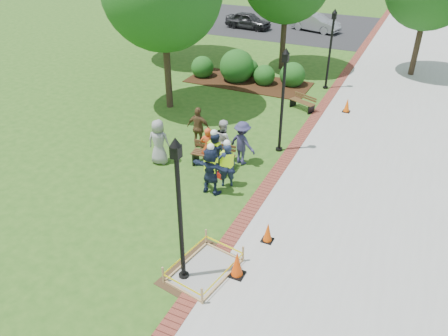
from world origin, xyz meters
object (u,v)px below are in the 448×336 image
at_px(wet_concrete_pad, 204,265).
at_px(lamp_near, 179,203).
at_px(bench_near, 213,160).
at_px(hivis_worker_c, 214,153).
at_px(cone_front, 237,264).
at_px(hivis_worker_b, 227,163).
at_px(hivis_worker_a, 211,169).

distance_m(wet_concrete_pad, lamp_near, 2.32).
xyz_separation_m(bench_near, hivis_worker_c, (0.30, -0.51, 0.63)).
bearing_deg(bench_near, cone_front, -57.54).
xyz_separation_m(cone_front, hivis_worker_b, (-2.13, 3.98, 0.52)).
relative_size(bench_near, cone_front, 2.10).
bearing_deg(bench_near, hivis_worker_c, -59.22).
distance_m(lamp_near, hivis_worker_c, 5.64).
height_order(lamp_near, hivis_worker_b, lamp_near).
xyz_separation_m(bench_near, hivis_worker_b, (1.06, -1.03, 0.63)).
bearing_deg(bench_near, wet_concrete_pad, -66.20).
bearing_deg(bench_near, hivis_worker_a, -65.69).
bearing_deg(hivis_worker_b, hivis_worker_a, -116.00).
distance_m(wet_concrete_pad, hivis_worker_c, 5.22).
height_order(bench_near, lamp_near, lamp_near).
xyz_separation_m(wet_concrete_pad, cone_front, (0.87, 0.26, 0.16)).
bearing_deg(hivis_worker_c, hivis_worker_b, -34.77).
bearing_deg(hivis_worker_a, hivis_worker_b, 64.00).
bearing_deg(lamp_near, hivis_worker_a, 106.04).
distance_m(bench_near, hivis_worker_c, 0.86).
height_order(wet_concrete_pad, cone_front, cone_front).
bearing_deg(cone_front, wet_concrete_pad, -163.55).
xyz_separation_m(hivis_worker_a, hivis_worker_c, (-0.45, 1.15, -0.04)).
bearing_deg(wet_concrete_pad, bench_near, 113.80).
xyz_separation_m(lamp_near, hivis_worker_b, (-0.85, 4.65, -1.56)).
bearing_deg(hivis_worker_b, bench_near, 135.71).
bearing_deg(hivis_worker_c, hivis_worker_a, -68.77).
bearing_deg(wet_concrete_pad, lamp_near, -135.60).
height_order(cone_front, hivis_worker_b, hivis_worker_b).
relative_size(wet_concrete_pad, lamp_near, 0.60).
distance_m(lamp_near, hivis_worker_a, 4.45).
relative_size(cone_front, lamp_near, 0.19).
bearing_deg(hivis_worker_b, lamp_near, -79.66).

